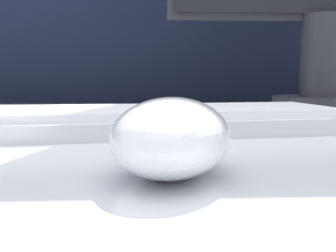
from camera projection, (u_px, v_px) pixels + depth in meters
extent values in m
cube|color=black|center=(173.00, 159.00, 1.06)|extent=(5.00, 0.03, 1.15)
ellipsoid|color=white|center=(171.00, 137.00, 0.27)|extent=(0.09, 0.12, 0.05)
cube|color=silver|center=(145.00, 124.00, 0.47)|extent=(0.43, 0.20, 0.02)
cube|color=white|center=(145.00, 112.00, 0.47)|extent=(0.40, 0.18, 0.01)
cylinder|color=#28282D|center=(321.00, 102.00, 0.79)|extent=(0.16, 0.16, 0.02)
cylinder|color=#28282D|center=(322.00, 56.00, 0.78)|extent=(0.07, 0.07, 0.14)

